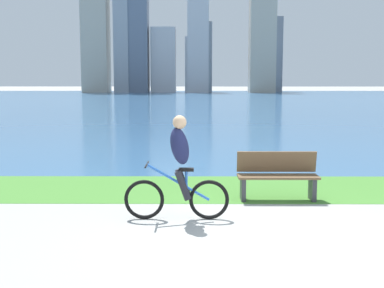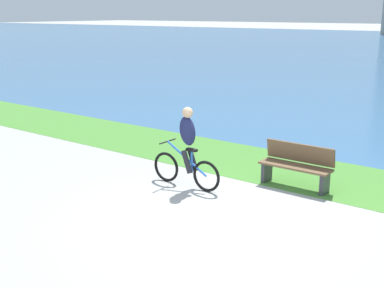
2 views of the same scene
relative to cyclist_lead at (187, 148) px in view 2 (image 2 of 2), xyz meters
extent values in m
plane|color=#9E9E99|center=(1.33, -0.92, -0.84)|extent=(300.00, 300.00, 0.00)
cube|color=#478433|center=(1.33, 2.30, -0.83)|extent=(120.00, 2.61, 0.01)
torus|color=black|center=(-0.56, 0.00, -0.51)|extent=(0.65, 0.06, 0.65)
torus|color=black|center=(0.49, 0.00, -0.51)|extent=(0.65, 0.06, 0.65)
cylinder|color=blue|center=(-0.01, 0.00, -0.23)|extent=(1.02, 0.04, 0.61)
cylinder|color=blue|center=(0.12, 0.00, -0.28)|extent=(0.04, 0.04, 0.47)
cube|color=black|center=(0.12, 0.00, -0.02)|extent=(0.24, 0.10, 0.05)
cylinder|color=black|center=(-0.51, 0.00, 0.06)|extent=(0.03, 0.52, 0.03)
ellipsoid|color=#1E234C|center=(0.02, 0.00, 0.36)|extent=(0.40, 0.36, 0.65)
sphere|color=#D8AD84|center=(0.02, 0.00, 0.74)|extent=(0.22, 0.22, 0.22)
cylinder|color=#26262D|center=(0.07, -0.10, -0.26)|extent=(0.27, 0.11, 0.49)
cylinder|color=#26262D|center=(0.07, 0.10, -0.26)|extent=(0.27, 0.11, 0.49)
cube|color=brown|center=(1.81, 1.31, -0.39)|extent=(1.50, 0.45, 0.04)
cube|color=brown|center=(1.81, 1.50, -0.14)|extent=(1.50, 0.11, 0.40)
cube|color=#38383D|center=(2.46, 1.31, -0.61)|extent=(0.08, 0.37, 0.45)
cube|color=#38383D|center=(1.16, 1.31, -0.61)|extent=(0.08, 0.37, 0.45)
camera|label=1|loc=(0.26, -7.94, 1.41)|focal=47.16mm
camera|label=2|loc=(5.92, -7.79, 2.69)|focal=46.48mm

